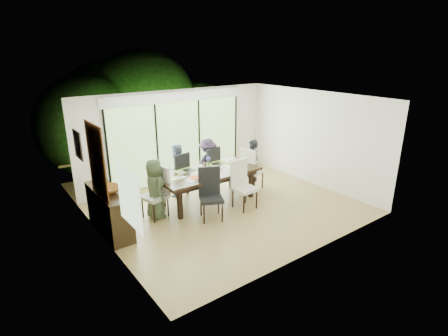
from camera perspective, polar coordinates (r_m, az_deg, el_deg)
floor at (r=8.75m, az=0.98°, el=-6.67°), size 6.00×5.00×0.01m
ceiling at (r=7.96m, az=1.09°, el=11.21°), size 6.00×5.00×0.01m
wall_back at (r=10.28m, az=-7.54°, el=5.13°), size 6.00×0.02×2.70m
wall_front at (r=6.56m, az=14.53°, el=-3.38°), size 6.00×0.02×2.70m
wall_left at (r=6.94m, az=-19.11°, el=-2.59°), size 0.02×5.00×2.70m
wall_right at (r=10.30m, az=14.49°, el=4.71°), size 0.02×5.00×2.70m
glass_doors at (r=10.29m, az=-7.40°, el=4.27°), size 4.20×0.02×2.30m
blinds_header at (r=10.03m, az=-7.68°, el=11.46°), size 4.40×0.06×0.28m
mullion_a at (r=9.48m, az=-18.48°, el=2.18°), size 0.05×0.04×2.30m
mullion_b at (r=9.97m, az=-10.88°, el=3.62°), size 0.05×0.04×2.30m
mullion_c at (r=10.62m, az=-4.07°, el=4.85°), size 0.05×0.04×2.30m
mullion_d at (r=11.41m, az=1.88°, el=5.88°), size 0.05×0.04×2.30m
side_window at (r=5.84m, az=-15.20°, el=-4.68°), size 0.02×0.90×1.00m
deck at (r=11.44m, az=-9.43°, el=-0.87°), size 6.00×1.80×0.10m
rail_top at (r=11.95m, az=-11.36°, el=2.89°), size 6.00×0.08×0.06m
foliage_left at (r=12.07m, az=-21.48°, el=6.46°), size 3.20×3.20×3.20m
foliage_mid at (r=13.28m, az=-13.17°, el=9.88°), size 4.00×4.00×4.00m
foliage_right at (r=13.49m, az=-4.54°, el=8.12°), size 2.80×2.80×2.80m
foliage_far at (r=13.60m, az=-18.21°, el=8.87°), size 3.60×3.60×3.60m
table_top at (r=8.86m, az=-2.63°, el=-0.74°), size 2.65×1.21×0.07m
table_apron at (r=8.90m, az=-2.62°, el=-1.34°), size 2.42×0.99×0.11m
table_leg_fl at (r=8.16m, az=-7.21°, el=-5.80°), size 0.10×0.10×0.76m
table_leg_fr at (r=9.30m, az=4.42°, el=-2.52°), size 0.10×0.10×0.76m
table_leg_bl at (r=8.86m, az=-9.97°, el=-3.89°), size 0.10×0.10×0.76m
table_leg_br at (r=9.93m, az=1.19°, el=-1.07°), size 0.10×0.10×0.76m
chair_left_end at (r=8.25m, az=-11.30°, el=-4.03°), size 0.61×0.61×1.21m
chair_right_end at (r=9.79m, az=4.68°, el=-0.02°), size 0.62×0.62×1.21m
chair_far_left at (r=9.40m, az=-7.80°, el=-0.96°), size 0.62×0.62×1.21m
chair_far_right at (r=9.88m, az=-2.73°, el=0.21°), size 0.60×0.60×1.21m
chair_near_left at (r=8.00m, az=-2.09°, el=-4.40°), size 0.67×0.67×1.21m
chair_near_right at (r=8.56m, az=3.44°, el=-2.82°), size 0.52×0.52×1.21m
person_left_end at (r=8.22m, az=-11.22°, el=-3.33°), size 0.46×0.69×1.42m
person_right_end at (r=9.75m, az=4.61°, el=0.54°), size 0.52×0.72×1.42m
person_far_left at (r=9.34m, az=-7.76°, el=-0.39°), size 0.73×0.54×1.42m
person_far_right at (r=9.83m, az=-2.67°, el=0.75°), size 0.69×0.46×1.42m
placemat_left at (r=8.39m, az=-8.02°, el=-1.79°), size 0.48×0.35×0.01m
placemat_right at (r=9.38m, az=2.18°, el=0.63°), size 0.48×0.35×0.01m
placemat_far_l at (r=8.95m, az=-6.46°, el=-0.40°), size 0.48×0.35×0.01m
placemat_far_r at (r=9.46m, az=-1.23°, el=0.79°), size 0.48×0.35×0.01m
placemat_paper at (r=8.34m, az=-4.62°, el=-1.81°), size 0.48×0.35×0.01m
tablet_far_l at (r=8.95m, az=-5.75°, el=-0.30°), size 0.29×0.20×0.01m
tablet_far_r at (r=9.39m, az=-1.30°, el=0.71°), size 0.26×0.19×0.01m
papers at (r=9.20m, az=1.16°, el=0.25°), size 0.33×0.24×0.00m
platter_base at (r=8.33m, az=-4.62°, el=-1.71°), size 0.29×0.29×0.03m
platter_snacks at (r=8.32m, az=-4.62°, el=-1.58°), size 0.22×0.22×0.02m
vase at (r=8.90m, az=-2.55°, el=0.01°), size 0.09×0.09×0.13m
hyacinth_stems at (r=8.85m, az=-2.57°, el=0.82°), size 0.04×0.04×0.18m
hyacinth_blooms at (r=8.82m, az=-2.58°, el=1.51°), size 0.12×0.12×0.12m
laptop at (r=8.35m, az=-7.09°, el=-1.78°), size 0.39×0.28×0.03m
cup_a at (r=8.61m, az=-7.06°, el=-0.86°), size 0.19×0.19×0.11m
cup_b at (r=8.84m, az=-1.47°, el=-0.21°), size 0.12×0.12×0.10m
cup_c at (r=9.35m, az=1.08°, el=0.90°), size 0.18×0.18×0.11m
book at (r=9.02m, az=-1.50°, el=-0.08°), size 0.26×0.29×0.02m
sideboard at (r=7.93m, az=-18.23°, el=-6.71°), size 0.47×1.67×0.94m
bowl at (r=7.64m, az=-18.39°, el=-3.39°), size 0.50×0.50×0.12m
candlestick_base at (r=8.05m, az=-19.40°, el=-2.65°), size 0.10×0.10×0.04m
candlestick_shaft at (r=7.85m, az=-19.91°, el=1.82°), size 0.03×0.03×1.30m
candlestick_pan at (r=7.70m, az=-20.45°, el=6.42°), size 0.10×0.10×0.03m
candle at (r=7.69m, az=-20.50°, el=6.87°), size 0.04×0.04×0.10m
tapestry at (r=7.21m, az=-20.11°, el=1.03°), size 0.02×1.00×1.50m
art_frame at (r=8.41m, az=-22.78°, el=3.51°), size 0.03×0.55×0.65m
art_canvas at (r=8.41m, az=-22.65°, el=3.54°), size 0.01×0.45×0.55m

